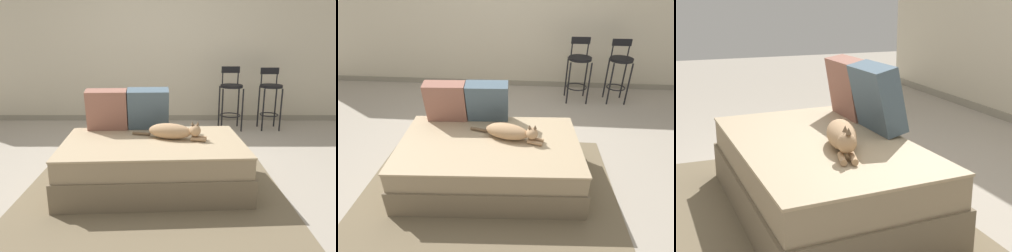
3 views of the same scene
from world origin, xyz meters
TOP-DOWN VIEW (x-y plane):
  - ground_plane at (0.00, 0.00)m, footprint 16.00×16.00m
  - wall_back_panel at (0.00, 2.25)m, footprint 8.00×0.10m
  - wall_baseboard_trim at (0.00, 2.20)m, footprint 8.00×0.02m
  - area_rug at (0.00, -0.70)m, footprint 2.42×2.13m
  - couch at (0.00, -0.40)m, footprint 1.77×1.12m
  - throw_pillow_corner at (-0.49, -0.01)m, footprint 0.43×0.24m
  - throw_pillow_middle at (-0.07, 0.01)m, footprint 0.44×0.27m
  - cat at (0.19, -0.33)m, footprint 0.73×0.27m
  - bar_stool_near_window at (1.11, 1.66)m, footprint 0.34×0.34m
  - bar_stool_by_doorway at (1.72, 1.66)m, footprint 0.34×0.34m

SIDE VIEW (x-z plane):
  - ground_plane at x=0.00m, z-range 0.00..0.00m
  - area_rug at x=0.00m, z-range 0.00..0.01m
  - wall_baseboard_trim at x=0.00m, z-range 0.00..0.09m
  - couch at x=0.00m, z-range 0.00..0.46m
  - cat at x=0.19m, z-range 0.44..0.63m
  - bar_stool_near_window at x=1.11m, z-range 0.07..1.03m
  - bar_stool_by_doorway at x=1.72m, z-range 0.09..1.04m
  - throw_pillow_corner at x=-0.49m, z-range 0.46..0.89m
  - throw_pillow_middle at x=-0.07m, z-range 0.46..0.91m
  - wall_back_panel at x=0.00m, z-range 0.00..2.60m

